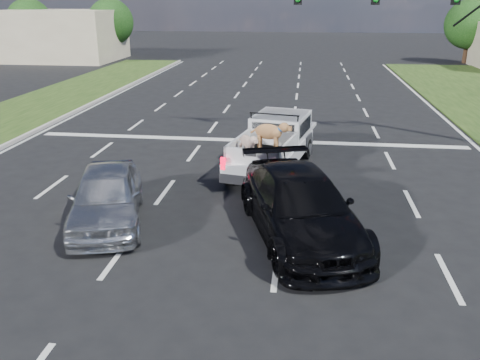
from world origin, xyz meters
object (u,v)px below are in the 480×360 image
at_px(traffic_signal, 448,17).
at_px(black_coupe, 300,207).
at_px(silver_sedan, 107,196).
at_px(pickup_truck, 273,143).

bearing_deg(traffic_signal, black_coupe, -119.13).
distance_m(silver_sedan, black_coupe, 4.80).
bearing_deg(silver_sedan, black_coupe, -18.65).
bearing_deg(pickup_truck, black_coupe, -67.58).
distance_m(traffic_signal, silver_sedan, 13.73).
relative_size(traffic_signal, black_coupe, 1.72).
bearing_deg(black_coupe, traffic_signal, 43.42).
height_order(silver_sedan, black_coupe, black_coupe).
bearing_deg(silver_sedan, traffic_signal, 25.63).
relative_size(silver_sedan, black_coupe, 0.79).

